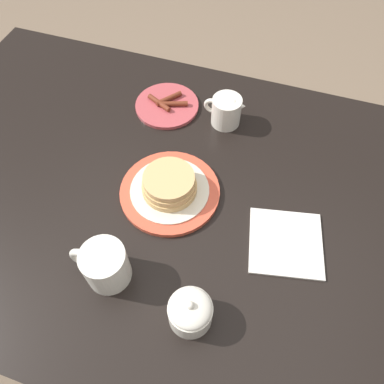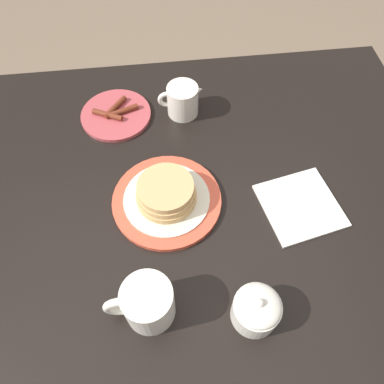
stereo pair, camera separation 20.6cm
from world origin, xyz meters
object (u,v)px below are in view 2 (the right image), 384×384
pancake_plate (166,195)px  coffee_mug (147,303)px  creamer_pitcher (183,100)px  sugar_bowl (256,309)px  side_plate_bacon (116,114)px  napkin (300,205)px

pancake_plate → coffee_mug: (0.05, 0.23, 0.03)m
creamer_pitcher → sugar_bowl: size_ratio=1.35×
coffee_mug → side_plate_bacon: bearing=-83.7°
pancake_plate → coffee_mug: coffee_mug is taller
coffee_mug → napkin: bearing=-151.3°
creamer_pitcher → napkin: 0.39m
coffee_mug → creamer_pitcher: 0.51m
pancake_plate → sugar_bowl: bearing=117.6°
side_plate_bacon → sugar_bowl: (-0.25, 0.54, 0.03)m
pancake_plate → napkin: (-0.29, 0.05, -0.02)m
creamer_pitcher → sugar_bowl: (-0.07, 0.53, -0.00)m
pancake_plate → side_plate_bacon: 0.29m
sugar_bowl → napkin: (-0.15, -0.22, -0.04)m
coffee_mug → creamer_pitcher: size_ratio=1.09×
pancake_plate → sugar_bowl: size_ratio=2.78×
sugar_bowl → side_plate_bacon: bearing=-65.2°
coffee_mug → sugar_bowl: (-0.19, 0.03, -0.01)m
coffee_mug → pancake_plate: bearing=-102.6°
napkin → coffee_mug: bearing=28.7°
coffee_mug → sugar_bowl: bearing=170.9°
creamer_pitcher → napkin: creamer_pitcher is taller
pancake_plate → napkin: 0.29m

